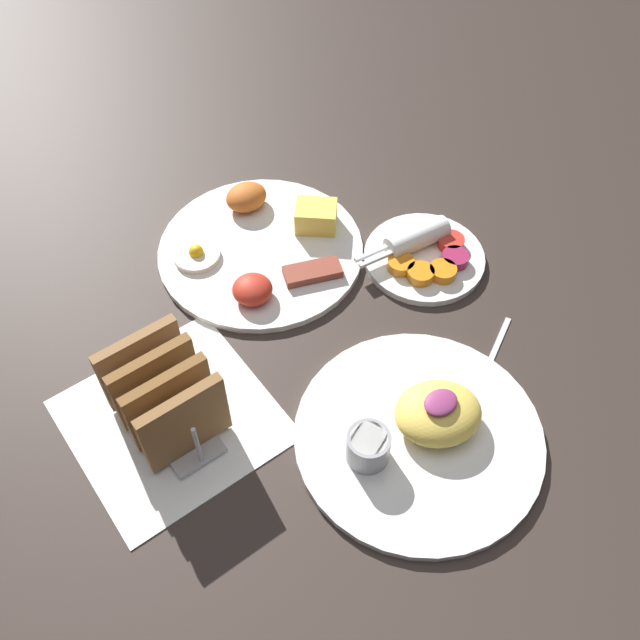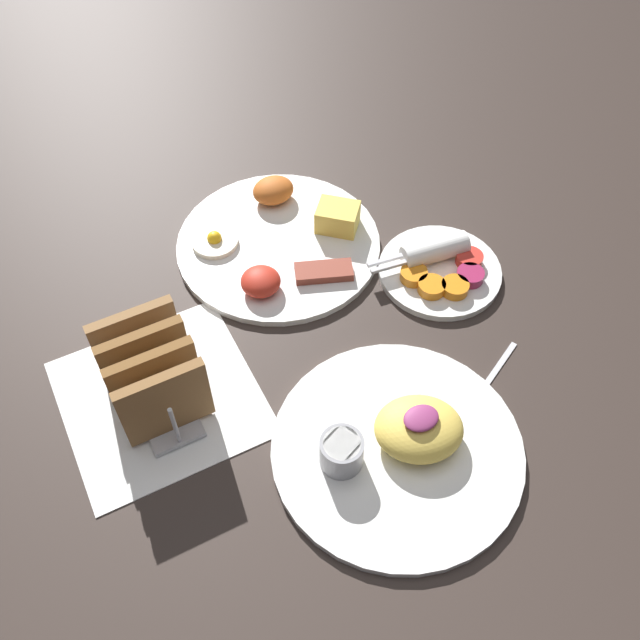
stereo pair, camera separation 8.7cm
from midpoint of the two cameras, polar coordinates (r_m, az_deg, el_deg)
name	(u,v)px [view 1 (the left image)]	position (r m, az deg, el deg)	size (l,w,h in m)	color
ground_plane	(307,339)	(0.89, -3.82, -1.73)	(3.00, 3.00, 0.00)	#332823
napkin_flat	(171,418)	(0.85, -14.72, -7.82)	(0.22, 0.22, 0.00)	white
plate_breakfast	(262,246)	(0.99, -7.17, 5.76)	(0.28, 0.28, 0.05)	white
plate_condiments	(424,254)	(0.97, 5.82, 5.09)	(0.18, 0.16, 0.04)	white
plate_foreground	(420,431)	(0.81, 4.91, -9.02)	(0.28, 0.28, 0.06)	white
toast_rack	(164,395)	(0.81, -15.44, -6.03)	(0.10, 0.15, 0.10)	#B7B7BC
teaspoon	(487,368)	(0.88, 10.48, -3.99)	(0.12, 0.07, 0.01)	silver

